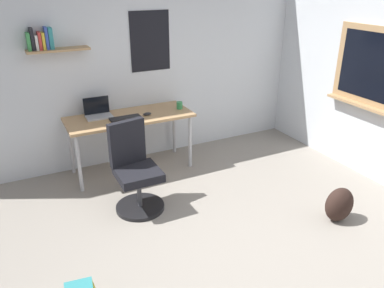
{
  "coord_description": "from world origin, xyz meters",
  "views": [
    {
      "loc": [
        -1.44,
        -2.24,
        2.31
      ],
      "look_at": [
        0.04,
        0.72,
        0.85
      ],
      "focal_mm": 35.8,
      "sensor_mm": 36.0,
      "label": 1
    }
  ],
  "objects_px": {
    "keyboard": "(125,118)",
    "coffee_mug": "(179,105)",
    "desk": "(130,121)",
    "office_chair": "(135,173)",
    "laptop": "(98,112)",
    "computer_mouse": "(147,114)",
    "backpack": "(339,205)"
  },
  "relations": [
    {
      "from": "keyboard",
      "to": "coffee_mug",
      "type": "height_order",
      "value": "coffee_mug"
    },
    {
      "from": "desk",
      "to": "office_chair",
      "type": "relative_size",
      "value": 1.61
    },
    {
      "from": "laptop",
      "to": "computer_mouse",
      "type": "xyz_separation_m",
      "value": [
        0.55,
        -0.23,
        -0.04
      ]
    },
    {
      "from": "backpack",
      "to": "laptop",
      "type": "bearing_deg",
      "value": 130.74
    },
    {
      "from": "desk",
      "to": "office_chair",
      "type": "height_order",
      "value": "office_chair"
    },
    {
      "from": "desk",
      "to": "office_chair",
      "type": "xyz_separation_m",
      "value": [
        -0.23,
        -0.85,
        -0.26
      ]
    },
    {
      "from": "office_chair",
      "to": "keyboard",
      "type": "distance_m",
      "value": 0.86
    },
    {
      "from": "laptop",
      "to": "coffee_mug",
      "type": "xyz_separation_m",
      "value": [
        1.01,
        -0.18,
        -0.01
      ]
    },
    {
      "from": "office_chair",
      "to": "coffee_mug",
      "type": "relative_size",
      "value": 10.33
    },
    {
      "from": "laptop",
      "to": "keyboard",
      "type": "height_order",
      "value": "laptop"
    },
    {
      "from": "keyboard",
      "to": "coffee_mug",
      "type": "xyz_separation_m",
      "value": [
        0.74,
        0.05,
        0.04
      ]
    },
    {
      "from": "coffee_mug",
      "to": "backpack",
      "type": "distance_m",
      "value": 2.25
    },
    {
      "from": "computer_mouse",
      "to": "coffee_mug",
      "type": "distance_m",
      "value": 0.46
    },
    {
      "from": "keyboard",
      "to": "backpack",
      "type": "height_order",
      "value": "keyboard"
    },
    {
      "from": "laptop",
      "to": "backpack",
      "type": "xyz_separation_m",
      "value": [
        1.86,
        -2.16,
        -0.61
      ]
    },
    {
      "from": "desk",
      "to": "office_chair",
      "type": "bearing_deg",
      "value": -105.47
    },
    {
      "from": "desk",
      "to": "computer_mouse",
      "type": "bearing_deg",
      "value": -21.03
    },
    {
      "from": "desk",
      "to": "computer_mouse",
      "type": "distance_m",
      "value": 0.24
    },
    {
      "from": "office_chair",
      "to": "backpack",
      "type": "bearing_deg",
      "value": -33.59
    },
    {
      "from": "keyboard",
      "to": "computer_mouse",
      "type": "height_order",
      "value": "computer_mouse"
    },
    {
      "from": "keyboard",
      "to": "computer_mouse",
      "type": "bearing_deg",
      "value": 0.0
    },
    {
      "from": "keyboard",
      "to": "backpack",
      "type": "bearing_deg",
      "value": -50.49
    },
    {
      "from": "laptop",
      "to": "keyboard",
      "type": "bearing_deg",
      "value": -40.4
    },
    {
      "from": "coffee_mug",
      "to": "laptop",
      "type": "bearing_deg",
      "value": 170.01
    },
    {
      "from": "computer_mouse",
      "to": "backpack",
      "type": "height_order",
      "value": "computer_mouse"
    },
    {
      "from": "office_chair",
      "to": "coffee_mug",
      "type": "distance_m",
      "value": 1.27
    },
    {
      "from": "office_chair",
      "to": "coffee_mug",
      "type": "bearing_deg",
      "value": 42.4
    },
    {
      "from": "desk",
      "to": "laptop",
      "type": "bearing_deg",
      "value": 156.53
    },
    {
      "from": "laptop",
      "to": "backpack",
      "type": "distance_m",
      "value": 2.92
    },
    {
      "from": "keyboard",
      "to": "laptop",
      "type": "bearing_deg",
      "value": 139.6
    },
    {
      "from": "office_chair",
      "to": "keyboard",
      "type": "height_order",
      "value": "office_chair"
    },
    {
      "from": "desk",
      "to": "keyboard",
      "type": "height_order",
      "value": "keyboard"
    }
  ]
}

